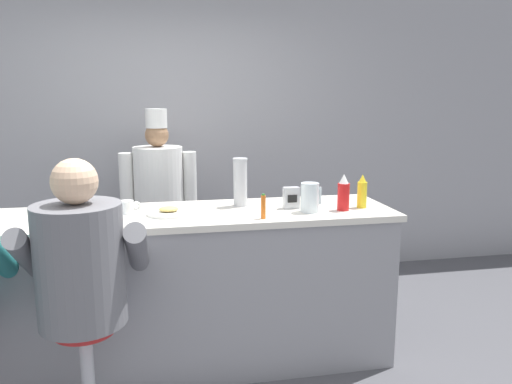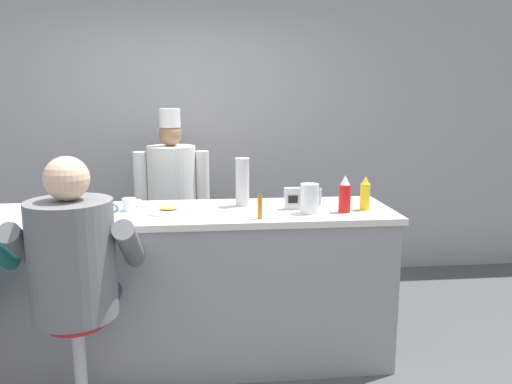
{
  "view_description": "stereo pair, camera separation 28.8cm",
  "coord_description": "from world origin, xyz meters",
  "px_view_note": "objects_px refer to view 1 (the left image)",
  "views": [
    {
      "loc": [
        -0.1,
        -2.7,
        1.72
      ],
      "look_at": [
        0.51,
        0.32,
        1.13
      ],
      "focal_mm": 35.0,
      "sensor_mm": 36.0,
      "label": 1
    },
    {
      "loc": [
        0.19,
        -2.75,
        1.72
      ],
      "look_at": [
        0.51,
        0.32,
        1.13
      ],
      "focal_mm": 35.0,
      "sensor_mm": 36.0,
      "label": 2
    }
  ],
  "objects_px": {
    "hot_sauce_bottle_orange": "(263,207)",
    "breakfast_plate": "(169,212)",
    "mustard_bottle_yellow": "(362,192)",
    "water_pitcher_clear": "(310,198)",
    "napkin_dispenser_chrome": "(291,198)",
    "cup_stack_steel": "(240,182)",
    "ketchup_bottle_red": "(343,194)",
    "coffee_mug_white": "(128,207)",
    "diner_seated_grey": "(82,269)",
    "coffee_mug_blue": "(103,212)",
    "cook_in_whites_near": "(159,197)",
    "cereal_bowl": "(52,215)"
  },
  "relations": [
    {
      "from": "ketchup_bottle_red",
      "to": "cup_stack_steel",
      "type": "distance_m",
      "value": 0.67
    },
    {
      "from": "hot_sauce_bottle_orange",
      "to": "cook_in_whites_near",
      "type": "relative_size",
      "value": 0.09
    },
    {
      "from": "hot_sauce_bottle_orange",
      "to": "diner_seated_grey",
      "type": "distance_m",
      "value": 1.06
    },
    {
      "from": "breakfast_plate",
      "to": "coffee_mug_blue",
      "type": "xyz_separation_m",
      "value": [
        -0.38,
        -0.05,
        0.03
      ]
    },
    {
      "from": "coffee_mug_blue",
      "to": "coffee_mug_white",
      "type": "distance_m",
      "value": 0.18
    },
    {
      "from": "cup_stack_steel",
      "to": "breakfast_plate",
      "type": "bearing_deg",
      "value": -161.78
    },
    {
      "from": "breakfast_plate",
      "to": "diner_seated_grey",
      "type": "relative_size",
      "value": 0.18
    },
    {
      "from": "breakfast_plate",
      "to": "napkin_dispenser_chrome",
      "type": "relative_size",
      "value": 1.92
    },
    {
      "from": "coffee_mug_blue",
      "to": "coffee_mug_white",
      "type": "xyz_separation_m",
      "value": [
        0.13,
        0.13,
        -0.0
      ]
    },
    {
      "from": "cup_stack_steel",
      "to": "hot_sauce_bottle_orange",
      "type": "bearing_deg",
      "value": -78.77
    },
    {
      "from": "hot_sauce_bottle_orange",
      "to": "cereal_bowl",
      "type": "relative_size",
      "value": 1.06
    },
    {
      "from": "water_pitcher_clear",
      "to": "cup_stack_steel",
      "type": "height_order",
      "value": "cup_stack_steel"
    },
    {
      "from": "breakfast_plate",
      "to": "coffee_mug_blue",
      "type": "relative_size",
      "value": 1.95
    },
    {
      "from": "cook_in_whites_near",
      "to": "hot_sauce_bottle_orange",
      "type": "bearing_deg",
      "value": -66.5
    },
    {
      "from": "cup_stack_steel",
      "to": "cook_in_whites_near",
      "type": "height_order",
      "value": "cook_in_whites_near"
    },
    {
      "from": "water_pitcher_clear",
      "to": "cereal_bowl",
      "type": "xyz_separation_m",
      "value": [
        -1.54,
        0.11,
        -0.06
      ]
    },
    {
      "from": "water_pitcher_clear",
      "to": "coffee_mug_white",
      "type": "relative_size",
      "value": 1.42
    },
    {
      "from": "hot_sauce_bottle_orange",
      "to": "napkin_dispenser_chrome",
      "type": "distance_m",
      "value": 0.33
    },
    {
      "from": "breakfast_plate",
      "to": "cup_stack_steel",
      "type": "bearing_deg",
      "value": 18.22
    },
    {
      "from": "breakfast_plate",
      "to": "coffee_mug_blue",
      "type": "bearing_deg",
      "value": -172.23
    },
    {
      "from": "water_pitcher_clear",
      "to": "hot_sauce_bottle_orange",
      "type": "bearing_deg",
      "value": -160.62
    },
    {
      "from": "ketchup_bottle_red",
      "to": "cereal_bowl",
      "type": "height_order",
      "value": "ketchup_bottle_red"
    },
    {
      "from": "mustard_bottle_yellow",
      "to": "coffee_mug_white",
      "type": "bearing_deg",
      "value": 175.19
    },
    {
      "from": "ketchup_bottle_red",
      "to": "mustard_bottle_yellow",
      "type": "distance_m",
      "value": 0.15
    },
    {
      "from": "breakfast_plate",
      "to": "napkin_dispenser_chrome",
      "type": "bearing_deg",
      "value": 1.33
    },
    {
      "from": "mustard_bottle_yellow",
      "to": "hot_sauce_bottle_orange",
      "type": "xyz_separation_m",
      "value": [
        -0.69,
        -0.17,
        -0.03
      ]
    },
    {
      "from": "hot_sauce_bottle_orange",
      "to": "napkin_dispenser_chrome",
      "type": "relative_size",
      "value": 1.07
    },
    {
      "from": "hot_sauce_bottle_orange",
      "to": "coffee_mug_white",
      "type": "height_order",
      "value": "hot_sauce_bottle_orange"
    },
    {
      "from": "mustard_bottle_yellow",
      "to": "hot_sauce_bottle_orange",
      "type": "bearing_deg",
      "value": -166.21
    },
    {
      "from": "ketchup_bottle_red",
      "to": "coffee_mug_blue",
      "type": "xyz_separation_m",
      "value": [
        -1.47,
        0.05,
        -0.07
      ]
    },
    {
      "from": "mustard_bottle_yellow",
      "to": "hot_sauce_bottle_orange",
      "type": "height_order",
      "value": "mustard_bottle_yellow"
    },
    {
      "from": "hot_sauce_bottle_orange",
      "to": "coffee_mug_blue",
      "type": "bearing_deg",
      "value": 169.85
    },
    {
      "from": "coffee_mug_white",
      "to": "coffee_mug_blue",
      "type": "bearing_deg",
      "value": -135.93
    },
    {
      "from": "ketchup_bottle_red",
      "to": "diner_seated_grey",
      "type": "height_order",
      "value": "diner_seated_grey"
    },
    {
      "from": "water_pitcher_clear",
      "to": "napkin_dispenser_chrome",
      "type": "relative_size",
      "value": 1.33
    },
    {
      "from": "coffee_mug_blue",
      "to": "cook_in_whites_near",
      "type": "xyz_separation_m",
      "value": [
        0.33,
        1.21,
        -0.16
      ]
    },
    {
      "from": "water_pitcher_clear",
      "to": "coffee_mug_white",
      "type": "bearing_deg",
      "value": 170.75
    },
    {
      "from": "hot_sauce_bottle_orange",
      "to": "breakfast_plate",
      "type": "bearing_deg",
      "value": 158.25
    },
    {
      "from": "mustard_bottle_yellow",
      "to": "water_pitcher_clear",
      "type": "xyz_separation_m",
      "value": [
        -0.37,
        -0.06,
        -0.01
      ]
    },
    {
      "from": "coffee_mug_white",
      "to": "napkin_dispenser_chrome",
      "type": "relative_size",
      "value": 0.94
    },
    {
      "from": "cereal_bowl",
      "to": "cup_stack_steel",
      "type": "bearing_deg",
      "value": 7.68
    },
    {
      "from": "breakfast_plate",
      "to": "napkin_dispenser_chrome",
      "type": "height_order",
      "value": "napkin_dispenser_chrome"
    },
    {
      "from": "ketchup_bottle_red",
      "to": "coffee_mug_white",
      "type": "bearing_deg",
      "value": 172.56
    },
    {
      "from": "water_pitcher_clear",
      "to": "breakfast_plate",
      "type": "distance_m",
      "value": 0.88
    },
    {
      "from": "coffee_mug_blue",
      "to": "cook_in_whites_near",
      "type": "height_order",
      "value": "cook_in_whites_near"
    },
    {
      "from": "cereal_bowl",
      "to": "coffee_mug_white",
      "type": "height_order",
      "value": "coffee_mug_white"
    },
    {
      "from": "mustard_bottle_yellow",
      "to": "diner_seated_grey",
      "type": "bearing_deg",
      "value": -163.36
    },
    {
      "from": "coffee_mug_white",
      "to": "napkin_dispenser_chrome",
      "type": "xyz_separation_m",
      "value": [
        1.03,
        -0.06,
        0.03
      ]
    },
    {
      "from": "water_pitcher_clear",
      "to": "mustard_bottle_yellow",
      "type": "bearing_deg",
      "value": 8.72
    },
    {
      "from": "breakfast_plate",
      "to": "diner_seated_grey",
      "type": "distance_m",
      "value": 0.72
    }
  ]
}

